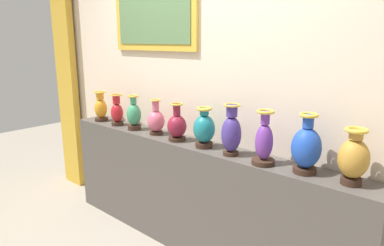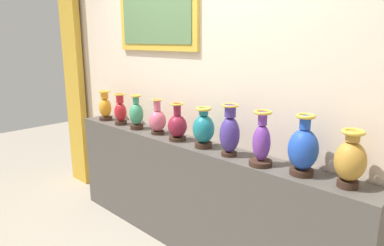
% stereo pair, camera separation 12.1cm
% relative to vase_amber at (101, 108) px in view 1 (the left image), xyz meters
% --- Properties ---
extents(display_shelf, '(3.00, 0.30, 0.98)m').
position_rel_vase_amber_xyz_m(display_shelf, '(1.27, 0.03, -0.63)').
color(display_shelf, '#4C4742').
rests_on(display_shelf, ground_plane).
extents(back_wall, '(4.96, 0.14, 2.91)m').
position_rel_vase_amber_xyz_m(back_wall, '(1.26, 0.23, 0.34)').
color(back_wall, beige).
rests_on(back_wall, ground_plane).
extents(curtain_gold, '(0.35, 0.08, 2.50)m').
position_rel_vase_amber_xyz_m(curtain_gold, '(-0.86, 0.11, 0.13)').
color(curtain_gold, gold).
rests_on(curtain_gold, ground_plane).
extents(vase_amber, '(0.14, 0.14, 0.32)m').
position_rel_vase_amber_xyz_m(vase_amber, '(0.00, 0.00, 0.00)').
color(vase_amber, '#382319').
rests_on(vase_amber, display_shelf).
extents(vase_crimson, '(0.12, 0.12, 0.32)m').
position_rel_vase_amber_xyz_m(vase_crimson, '(0.29, -0.01, -0.00)').
color(vase_crimson, '#382319').
rests_on(vase_crimson, display_shelf).
extents(vase_jade, '(0.14, 0.14, 0.33)m').
position_rel_vase_amber_xyz_m(vase_jade, '(0.56, -0.01, 0.00)').
color(vase_jade, '#382319').
rests_on(vase_jade, display_shelf).
extents(vase_rose, '(0.16, 0.16, 0.32)m').
position_rel_vase_amber_xyz_m(vase_rose, '(0.84, 0.02, -0.01)').
color(vase_rose, '#382319').
rests_on(vase_rose, display_shelf).
extents(vase_burgundy, '(0.17, 0.17, 0.33)m').
position_rel_vase_amber_xyz_m(vase_burgundy, '(1.12, -0.00, -0.01)').
color(vase_burgundy, '#382319').
rests_on(vase_burgundy, display_shelf).
extents(vase_teal, '(0.17, 0.17, 0.33)m').
position_rel_vase_amber_xyz_m(vase_teal, '(1.42, 0.00, 0.01)').
color(vase_teal, '#382319').
rests_on(vase_teal, display_shelf).
extents(vase_indigo, '(0.15, 0.15, 0.39)m').
position_rel_vase_amber_xyz_m(vase_indigo, '(1.69, -0.01, 0.03)').
color(vase_indigo, '#382319').
rests_on(vase_indigo, display_shelf).
extents(vase_violet, '(0.16, 0.16, 0.38)m').
position_rel_vase_amber_xyz_m(vase_violet, '(1.98, -0.03, 0.02)').
color(vase_violet, '#382319').
rests_on(vase_violet, display_shelf).
extents(vase_sapphire, '(0.19, 0.19, 0.40)m').
position_rel_vase_amber_xyz_m(vase_sapphire, '(2.26, 0.01, 0.03)').
color(vase_sapphire, '#382319').
rests_on(vase_sapphire, display_shelf).
extents(vase_ochre, '(0.18, 0.18, 0.35)m').
position_rel_vase_amber_xyz_m(vase_ochre, '(2.55, 0.02, 0.02)').
color(vase_ochre, '#382319').
rests_on(vase_ochre, display_shelf).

